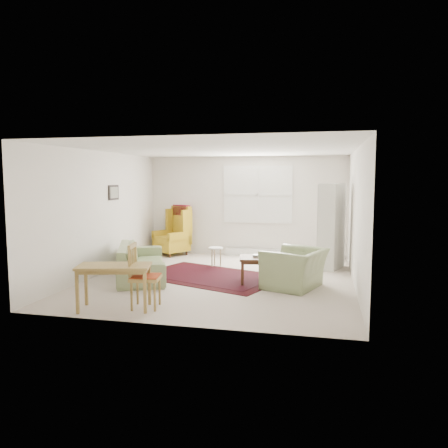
% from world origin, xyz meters
% --- Properties ---
extents(room, '(5.04, 5.54, 2.51)m').
position_xyz_m(room, '(0.02, 0.21, 1.26)').
color(room, beige).
rests_on(room, ground).
extents(rug, '(3.22, 2.64, 0.03)m').
position_xyz_m(rug, '(-0.26, 0.18, 0.01)').
color(rug, black).
rests_on(rug, ground).
extents(sofa, '(1.67, 2.38, 0.90)m').
position_xyz_m(sofa, '(-1.58, -0.14, 0.45)').
color(sofa, '#7B8B5D').
rests_on(sofa, ground).
extents(armchair, '(1.24, 1.33, 0.84)m').
position_xyz_m(armchair, '(1.45, -0.33, 0.42)').
color(armchair, '#7B8B5D').
rests_on(armchair, ground).
extents(wingback_chair, '(1.03, 1.05, 1.27)m').
position_xyz_m(wingback_chair, '(-1.85, 2.35, 0.64)').
color(wingback_chair, gold).
rests_on(wingback_chair, ground).
extents(coffee_table, '(0.70, 0.70, 0.50)m').
position_xyz_m(coffee_table, '(0.71, -0.11, 0.25)').
color(coffee_table, '#432314').
rests_on(coffee_table, ground).
extents(stool, '(0.34, 0.34, 0.43)m').
position_xyz_m(stool, '(-0.40, 1.22, 0.21)').
color(stool, white).
rests_on(stool, ground).
extents(cabinet, '(0.61, 0.82, 1.85)m').
position_xyz_m(cabinet, '(2.10, 1.57, 0.92)').
color(cabinet, silver).
rests_on(cabinet, ground).
extents(desk, '(1.16, 0.78, 0.67)m').
position_xyz_m(desk, '(-1.09, -2.24, 0.34)').
color(desk, olive).
rests_on(desk, ground).
extents(desk_chair, '(0.49, 0.49, 0.98)m').
position_xyz_m(desk_chair, '(-0.66, -2.08, 0.49)').
color(desk_chair, olive).
rests_on(desk_chair, ground).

